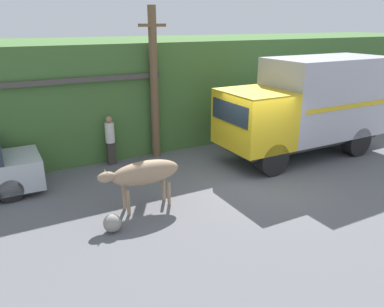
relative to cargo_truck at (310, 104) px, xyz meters
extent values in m
plane|color=slate|center=(-3.02, -0.79, -1.88)|extent=(60.00, 60.00, 0.00)
cube|color=#426B33|center=(-3.02, 5.88, 0.10)|extent=(32.00, 6.33, 3.96)
cube|color=#99ADB7|center=(-7.12, 3.92, -0.47)|extent=(4.71, 2.40, 2.82)
cube|color=#4C4742|center=(-7.12, 3.92, 1.02)|extent=(5.01, 2.70, 0.16)
cube|color=#2D2D2D|center=(-0.22, 0.03, -1.26)|extent=(5.78, 1.81, 0.18)
cube|color=gold|center=(-2.42, 0.03, -0.25)|extent=(1.88, 2.26, 1.84)
cube|color=#232D38|center=(-3.38, 0.03, 0.08)|extent=(0.04, 1.92, 0.64)
cube|color=#ADADB7|center=(0.72, 0.03, 0.21)|extent=(4.40, 2.26, 2.76)
cube|color=gold|center=(0.72, -1.12, 0.07)|extent=(3.96, 0.03, 0.14)
cylinder|color=black|center=(-2.32, -0.86, -1.35)|extent=(1.06, 0.50, 1.06)
cylinder|color=black|center=(1.60, -0.86, -1.35)|extent=(1.06, 0.50, 1.06)
ellipsoid|color=#9E7F60|center=(-6.65, -1.08, -0.90)|extent=(1.82, 0.61, 0.61)
ellipsoid|color=#9E7F60|center=(-7.68, -1.08, -0.82)|extent=(0.46, 0.27, 0.27)
cone|color=#B7AD93|center=(-7.68, -1.19, -0.69)|extent=(0.06, 0.06, 0.11)
cone|color=#B7AD93|center=(-7.68, -0.98, -0.69)|extent=(0.06, 0.06, 0.11)
cylinder|color=#9E7F60|center=(-7.22, -1.25, -1.54)|extent=(0.09, 0.09, 0.67)
cylinder|color=#9E7F60|center=(-7.22, -0.91, -1.54)|extent=(0.09, 0.09, 0.67)
cylinder|color=#9E7F60|center=(-6.09, -1.25, -1.54)|extent=(0.09, 0.09, 0.67)
cylinder|color=#9E7F60|center=(-6.09, -0.91, -1.54)|extent=(0.09, 0.09, 0.67)
cylinder|color=black|center=(-9.78, 0.99, -1.55)|extent=(0.66, 0.28, 0.66)
cube|color=#38332D|center=(-6.54, 2.44, -1.49)|extent=(0.27, 0.19, 0.78)
cylinder|color=silver|center=(-6.54, 2.44, -0.76)|extent=(0.33, 0.33, 0.68)
sphere|color=#A87A56|center=(-6.54, 2.44, -0.30)|extent=(0.22, 0.22, 0.22)
cylinder|color=brown|center=(-4.87, 2.46, 0.69)|extent=(0.28, 0.28, 5.14)
cube|color=brown|center=(-4.87, 2.46, 2.65)|extent=(0.90, 0.22, 0.10)
sphere|color=gray|center=(-7.83, -1.85, -1.67)|extent=(0.43, 0.43, 0.43)
camera|label=1|loc=(-9.83, -9.46, 2.75)|focal=35.00mm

